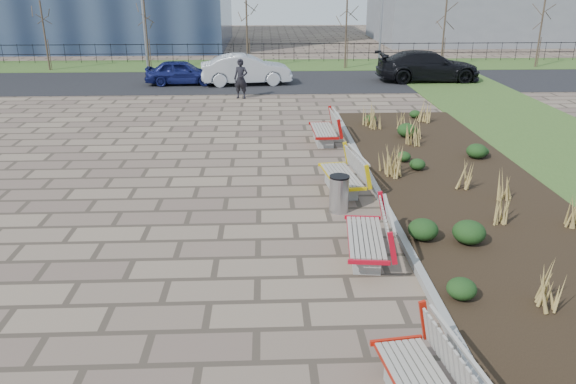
{
  "coord_description": "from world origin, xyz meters",
  "views": [
    {
      "loc": [
        1.02,
        -8.49,
        5.32
      ],
      "look_at": [
        1.5,
        3.0,
        0.9
      ],
      "focal_mm": 35.0,
      "sensor_mm": 36.0,
      "label": 1
    }
  ],
  "objects_px": {
    "bench_a": "(425,383)",
    "car_black": "(428,66)",
    "lamp_east": "(381,18)",
    "lamp_west": "(143,19)",
    "bench_c": "(341,173)",
    "car_silver": "(246,69)",
    "pedestrian": "(241,79)",
    "litter_bin": "(339,194)",
    "bench_b": "(366,234)",
    "car_blue": "(182,72)",
    "bench_d": "(323,128)"
  },
  "relations": [
    {
      "from": "bench_a",
      "to": "car_silver",
      "type": "distance_m",
      "value": 24.19
    },
    {
      "from": "bench_a",
      "to": "bench_d",
      "type": "distance_m",
      "value": 12.86
    },
    {
      "from": "bench_d",
      "to": "pedestrian",
      "type": "height_order",
      "value": "pedestrian"
    },
    {
      "from": "bench_b",
      "to": "car_blue",
      "type": "height_order",
      "value": "car_blue"
    },
    {
      "from": "bench_a",
      "to": "bench_c",
      "type": "height_order",
      "value": "same"
    },
    {
      "from": "lamp_east",
      "to": "car_silver",
      "type": "bearing_deg",
      "value": -148.89
    },
    {
      "from": "pedestrian",
      "to": "car_silver",
      "type": "bearing_deg",
      "value": 104.77
    },
    {
      "from": "bench_c",
      "to": "lamp_west",
      "type": "bearing_deg",
      "value": 106.39
    },
    {
      "from": "bench_b",
      "to": "pedestrian",
      "type": "bearing_deg",
      "value": 106.96
    },
    {
      "from": "lamp_west",
      "to": "pedestrian",
      "type": "bearing_deg",
      "value": -54.56
    },
    {
      "from": "litter_bin",
      "to": "lamp_west",
      "type": "relative_size",
      "value": 0.15
    },
    {
      "from": "pedestrian",
      "to": "car_blue",
      "type": "bearing_deg",
      "value": 148.47
    },
    {
      "from": "lamp_east",
      "to": "litter_bin",
      "type": "bearing_deg",
      "value": -103.37
    },
    {
      "from": "bench_a",
      "to": "lamp_east",
      "type": "relative_size",
      "value": 0.35
    },
    {
      "from": "car_silver",
      "to": "lamp_east",
      "type": "distance_m",
      "value": 9.54
    },
    {
      "from": "lamp_east",
      "to": "bench_c",
      "type": "bearing_deg",
      "value": -103.62
    },
    {
      "from": "pedestrian",
      "to": "litter_bin",
      "type": "bearing_deg",
      "value": -61.33
    },
    {
      "from": "bench_a",
      "to": "bench_b",
      "type": "distance_m",
      "value": 4.41
    },
    {
      "from": "car_silver",
      "to": "car_black",
      "type": "distance_m",
      "value": 9.8
    },
    {
      "from": "bench_a",
      "to": "car_silver",
      "type": "relative_size",
      "value": 0.45
    },
    {
      "from": "lamp_east",
      "to": "lamp_west",
      "type": "bearing_deg",
      "value": 180.0
    },
    {
      "from": "lamp_west",
      "to": "lamp_east",
      "type": "height_order",
      "value": "same"
    },
    {
      "from": "car_black",
      "to": "lamp_west",
      "type": "height_order",
      "value": "lamp_west"
    },
    {
      "from": "car_black",
      "to": "litter_bin",
      "type": "bearing_deg",
      "value": 157.64
    },
    {
      "from": "bench_c",
      "to": "car_black",
      "type": "relative_size",
      "value": 0.38
    },
    {
      "from": "car_silver",
      "to": "pedestrian",
      "type": "bearing_deg",
      "value": 171.04
    },
    {
      "from": "car_silver",
      "to": "car_black",
      "type": "height_order",
      "value": "car_black"
    },
    {
      "from": "pedestrian",
      "to": "lamp_east",
      "type": "bearing_deg",
      "value": 62.81
    },
    {
      "from": "bench_c",
      "to": "car_black",
      "type": "height_order",
      "value": "car_black"
    },
    {
      "from": "car_silver",
      "to": "bench_b",
      "type": "bearing_deg",
      "value": -178.25
    },
    {
      "from": "bench_b",
      "to": "lamp_west",
      "type": "bearing_deg",
      "value": 116.37
    },
    {
      "from": "lamp_west",
      "to": "lamp_east",
      "type": "xyz_separation_m",
      "value": [
        14.0,
        0.0,
        0.0
      ]
    },
    {
      "from": "car_silver",
      "to": "lamp_east",
      "type": "height_order",
      "value": "lamp_east"
    },
    {
      "from": "pedestrian",
      "to": "car_blue",
      "type": "height_order",
      "value": "pedestrian"
    },
    {
      "from": "bench_a",
      "to": "lamp_east",
      "type": "xyz_separation_m",
      "value": [
        5.0,
        28.8,
        2.54
      ]
    },
    {
      "from": "bench_a",
      "to": "car_black",
      "type": "relative_size",
      "value": 0.38
    },
    {
      "from": "bench_a",
      "to": "car_black",
      "type": "bearing_deg",
      "value": 66.82
    },
    {
      "from": "bench_b",
      "to": "lamp_west",
      "type": "distance_m",
      "value": 26.13
    },
    {
      "from": "bench_b",
      "to": "car_blue",
      "type": "bearing_deg",
      "value": 113.86
    },
    {
      "from": "bench_d",
      "to": "pedestrian",
      "type": "bearing_deg",
      "value": 110.39
    },
    {
      "from": "lamp_west",
      "to": "lamp_east",
      "type": "distance_m",
      "value": 14.0
    },
    {
      "from": "car_black",
      "to": "lamp_west",
      "type": "xyz_separation_m",
      "value": [
        -15.84,
        4.18,
        2.22
      ]
    },
    {
      "from": "bench_a",
      "to": "pedestrian",
      "type": "relative_size",
      "value": 1.16
    },
    {
      "from": "car_black",
      "to": "lamp_west",
      "type": "distance_m",
      "value": 16.53
    },
    {
      "from": "car_black",
      "to": "lamp_east",
      "type": "bearing_deg",
      "value": 23.04
    },
    {
      "from": "lamp_west",
      "to": "lamp_east",
      "type": "relative_size",
      "value": 1.0
    },
    {
      "from": "car_blue",
      "to": "car_silver",
      "type": "distance_m",
      "value": 3.37
    },
    {
      "from": "bench_a",
      "to": "lamp_west",
      "type": "distance_m",
      "value": 30.28
    },
    {
      "from": "bench_a",
      "to": "bench_c",
      "type": "relative_size",
      "value": 1.0
    },
    {
      "from": "bench_c",
      "to": "pedestrian",
      "type": "distance_m",
      "value": 12.69
    }
  ]
}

